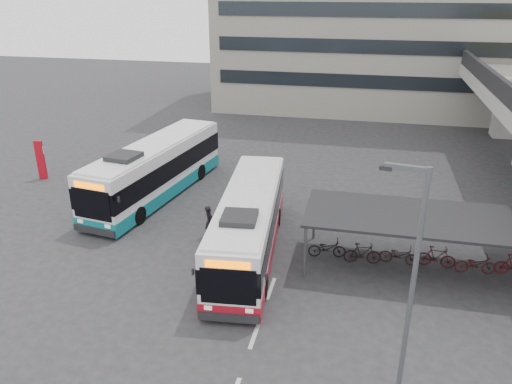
% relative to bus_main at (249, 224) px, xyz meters
% --- Properties ---
extents(ground, '(120.00, 120.00, 0.00)m').
position_rel_bus_main_xyz_m(ground, '(-0.92, -2.70, -1.50)').
color(ground, '#28282B').
rests_on(ground, ground).
extents(bike_shelter, '(10.00, 4.00, 2.54)m').
position_rel_bus_main_xyz_m(bike_shelter, '(7.55, 0.30, -0.06)').
color(bike_shelter, '#595B60').
rests_on(bike_shelter, ground).
extents(road_markings, '(0.15, 7.60, 0.01)m').
position_rel_bus_main_xyz_m(road_markings, '(1.58, -5.70, -1.49)').
color(road_markings, beige).
rests_on(road_markings, ground).
extents(bus_main, '(3.43, 11.08, 3.22)m').
position_rel_bus_main_xyz_m(bus_main, '(0.00, 0.00, 0.00)').
color(bus_main, white).
rests_on(bus_main, ground).
extents(bus_teal, '(4.22, 11.91, 3.45)m').
position_rel_bus_main_xyz_m(bus_teal, '(-6.92, 5.53, 0.11)').
color(bus_teal, white).
rests_on(bus_teal, ground).
extents(pedestrian, '(0.45, 0.64, 1.66)m').
position_rel_bus_main_xyz_m(pedestrian, '(-2.28, 1.14, -0.67)').
color(pedestrian, black).
rests_on(pedestrian, ground).
extents(lamp_post, '(1.30, 0.35, 7.42)m').
position_rel_bus_main_xyz_m(lamp_post, '(6.39, -7.44, 2.73)').
color(lamp_post, '#595B60').
rests_on(lamp_post, ground).
extents(sign_totem_north, '(0.55, 0.24, 2.54)m').
position_rel_bus_main_xyz_m(sign_totem_north, '(-15.18, 6.41, -0.18)').
color(sign_totem_north, '#AE0A18').
rests_on(sign_totem_north, ground).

